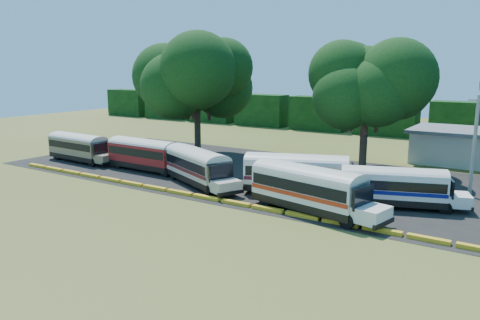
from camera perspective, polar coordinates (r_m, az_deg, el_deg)
The scene contains 13 objects.
ground at distance 38.55m, azimuth -3.20°, elevation -5.49°, with size 160.00×160.00×0.00m, color #44531B.
asphalt_strip at distance 47.94m, azimuth 6.32°, elevation -2.20°, with size 64.00×24.00×0.02m, color black.
curb at distance 39.28m, azimuth -2.33°, elevation -4.94°, with size 53.70×0.45×0.30m.
treeline_backdrop at distance 81.12m, azimuth 17.40°, elevation 4.99°, with size 130.00×4.00×6.00m.
bus_beige at distance 58.86m, azimuth -19.01°, elevation 1.65°, with size 10.28×2.97×3.35m.
bus_red at distance 51.73m, azimuth -11.46°, elevation 0.89°, with size 10.67×2.91×3.49m.
bus_cream_west at distance 44.61m, azimuth -5.13°, elevation -0.58°, with size 10.80×6.81×3.51m.
bus_cream_east at distance 41.43m, azimuth 7.21°, elevation -1.45°, with size 11.29×6.33×3.63m.
bus_white_red at distance 36.37m, azimuth 8.49°, elevation -3.22°, with size 11.51×4.89×3.68m.
bus_white_blue at distance 39.45m, azimuth 18.44°, elevation -2.90°, with size 10.15×5.59×3.26m.
tree_west at distance 58.77m, azimuth -5.32°, elevation 10.24°, with size 12.08×12.08×14.58m.
tree_center at distance 51.42m, azimuth 15.17°, elevation 9.02°, with size 10.42×10.42×13.31m.
utility_pole at distance 44.69m, azimuth 26.65°, elevation 1.59°, with size 1.60×0.30×8.82m.
Camera 1 is at (21.99, -29.66, 11.07)m, focal length 35.00 mm.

